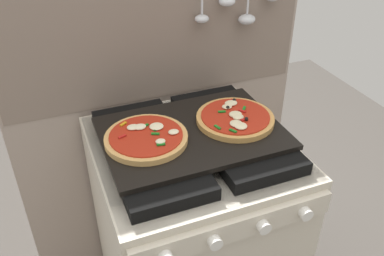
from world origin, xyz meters
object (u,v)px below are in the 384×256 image
(baking_tray, at_px, (192,133))
(pizza_left, at_px, (146,138))
(pizza_right, at_px, (235,118))
(stove, at_px, (192,238))

(baking_tray, height_order, pizza_left, pizza_left)
(pizza_left, height_order, pizza_right, pizza_right)
(baking_tray, xyz_separation_m, pizza_right, (0.15, 0.00, 0.02))
(stove, distance_m, pizza_right, 0.50)
(pizza_left, xyz_separation_m, pizza_right, (0.29, 0.00, 0.00))
(stove, height_order, pizza_right, pizza_right)
(baking_tray, relative_size, pizza_left, 2.22)
(pizza_right, bearing_deg, baking_tray, -179.43)
(baking_tray, distance_m, pizza_left, 0.14)
(baking_tray, bearing_deg, pizza_right, 0.57)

